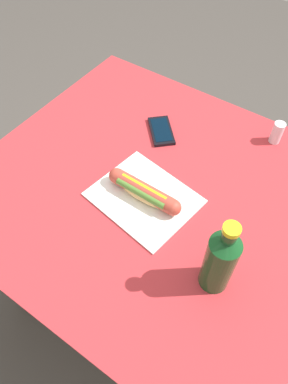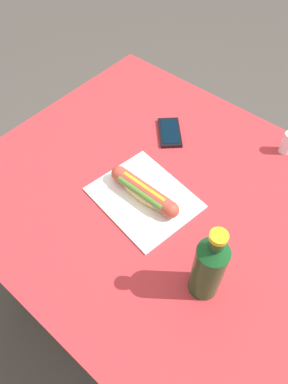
# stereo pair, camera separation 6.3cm
# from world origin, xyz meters

# --- Properties ---
(ground_plane) EXTENTS (6.00, 6.00, 0.00)m
(ground_plane) POSITION_xyz_m (0.00, 0.00, 0.00)
(ground_plane) COLOR #47423D
(ground_plane) RESTS_ON ground
(dining_table) EXTENTS (1.14, 0.95, 0.73)m
(dining_table) POSITION_xyz_m (0.00, 0.00, 0.61)
(dining_table) COLOR brown
(dining_table) RESTS_ON ground
(paper_wrapper) EXTENTS (0.31, 0.27, 0.01)m
(paper_wrapper) POSITION_xyz_m (0.04, 0.05, 0.73)
(paper_wrapper) COLOR white
(paper_wrapper) RESTS_ON dining_table
(hot_dog) EXTENTS (0.24, 0.06, 0.05)m
(hot_dog) POSITION_xyz_m (0.04, 0.05, 0.76)
(hot_dog) COLOR #DBB26B
(hot_dog) RESTS_ON paper_wrapper
(cell_phone) EXTENTS (0.14, 0.14, 0.01)m
(cell_phone) POSITION_xyz_m (0.15, -0.21, 0.74)
(cell_phone) COLOR black
(cell_phone) RESTS_ON dining_table
(soda_bottle) EXTENTS (0.07, 0.07, 0.25)m
(soda_bottle) POSITION_xyz_m (-0.24, 0.16, 0.84)
(soda_bottle) COLOR #14471E
(soda_bottle) RESTS_ON dining_table
(salt_shaker) EXTENTS (0.04, 0.04, 0.07)m
(salt_shaker) POSITION_xyz_m (-0.17, -0.38, 0.77)
(salt_shaker) COLOR silver
(salt_shaker) RESTS_ON dining_table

